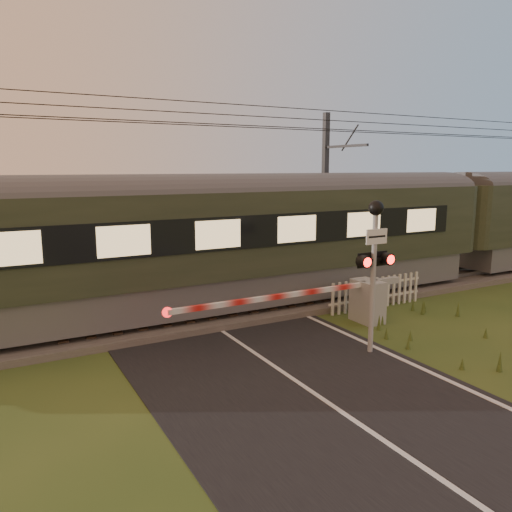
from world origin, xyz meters
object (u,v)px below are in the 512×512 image
train (450,223)px  picket_fence (376,293)px  crossing_signal (374,249)px  catenary_mast (326,194)px  boom_gate (359,300)px

train → picket_fence: size_ratio=11.39×
crossing_signal → catenary_mast: size_ratio=0.57×
crossing_signal → train: bearing=30.2°
train → catenary_mast: 5.00m
train → crossing_signal: 9.34m
crossing_signal → catenary_mast: bearing=61.7°
boom_gate → picket_fence: (1.48, 0.93, -0.17)m
train → catenary_mast: size_ratio=6.47×
boom_gate → crossing_signal: crossing_signal is taller
train → crossing_signal: (-8.07, -4.70, 0.28)m
boom_gate → crossing_signal: (-1.21, -1.88, 1.80)m
catenary_mast → picket_fence: bearing=-104.1°
boom_gate → train: bearing=22.4°
train → catenary_mast: bearing=152.9°
boom_gate → catenary_mast: catenary_mast is taller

